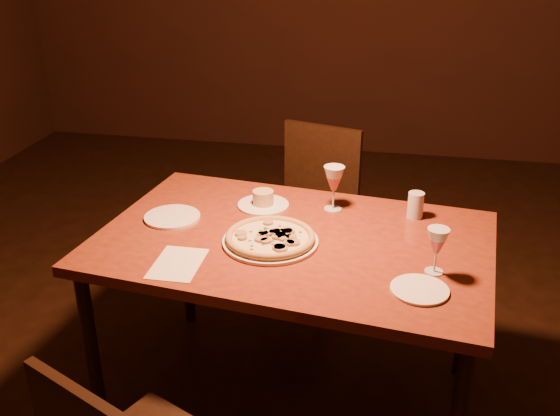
# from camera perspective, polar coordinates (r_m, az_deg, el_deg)

# --- Properties ---
(dining_table) EXTENTS (1.54, 1.09, 0.77)m
(dining_table) POSITION_cam_1_polar(r_m,az_deg,el_deg) (2.34, 1.19, -4.17)
(dining_table) COLOR brown
(dining_table) RESTS_ON floor
(chair_far) EXTENTS (0.53, 0.53, 0.88)m
(chair_far) POSITION_cam_1_polar(r_m,az_deg,el_deg) (3.25, 2.85, 0.44)
(chair_far) COLOR black
(chair_far) RESTS_ON floor
(pizza_plate) EXTENTS (0.35, 0.35, 0.04)m
(pizza_plate) POSITION_cam_1_polar(r_m,az_deg,el_deg) (2.26, -0.89, -2.76)
(pizza_plate) COLOR white
(pizza_plate) RESTS_ON dining_table
(ramekin_saucer) EXTENTS (0.21, 0.21, 0.07)m
(ramekin_saucer) POSITION_cam_1_polar(r_m,az_deg,el_deg) (2.56, -1.55, 0.62)
(ramekin_saucer) COLOR white
(ramekin_saucer) RESTS_ON dining_table
(wine_glass_far) EXTENTS (0.08, 0.08, 0.19)m
(wine_glass_far) POSITION_cam_1_polar(r_m,az_deg,el_deg) (2.51, 4.92, 1.81)
(wine_glass_far) COLOR #B74D4C
(wine_glass_far) RESTS_ON dining_table
(wine_glass_right) EXTENTS (0.07, 0.07, 0.16)m
(wine_glass_right) POSITION_cam_1_polar(r_m,az_deg,el_deg) (2.12, 14.10, -3.81)
(wine_glass_right) COLOR #B74D4C
(wine_glass_right) RESTS_ON dining_table
(water_tumbler) EXTENTS (0.06, 0.06, 0.10)m
(water_tumbler) POSITION_cam_1_polar(r_m,az_deg,el_deg) (2.50, 12.29, 0.25)
(water_tumbler) COLOR silver
(water_tumbler) RESTS_ON dining_table
(side_plate_left) EXTENTS (0.22, 0.22, 0.01)m
(side_plate_left) POSITION_cam_1_polar(r_m,az_deg,el_deg) (2.49, -9.83, -0.82)
(side_plate_left) COLOR white
(side_plate_left) RESTS_ON dining_table
(side_plate_near) EXTENTS (0.19, 0.19, 0.01)m
(side_plate_near) POSITION_cam_1_polar(r_m,az_deg,el_deg) (2.04, 12.64, -7.30)
(side_plate_near) COLOR white
(side_plate_near) RESTS_ON dining_table
(menu_card) EXTENTS (0.16, 0.23, 0.00)m
(menu_card) POSITION_cam_1_polar(r_m,az_deg,el_deg) (2.17, -9.35, -5.03)
(menu_card) COLOR silver
(menu_card) RESTS_ON dining_table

